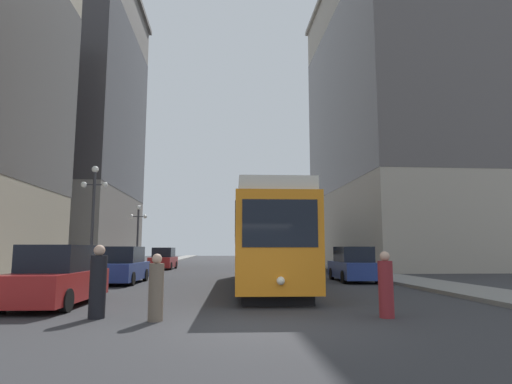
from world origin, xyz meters
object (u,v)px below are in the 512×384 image
at_px(transit_bus, 294,246).
at_px(pedestrian_crossing_near, 98,284).
at_px(lamp_post_left_far, 138,226).
at_px(streetcar, 263,240).
at_px(parked_car_right_far, 353,265).
at_px(pedestrian_on_sidewalk, 156,289).
at_px(pedestrian_crossing_far, 386,287).
at_px(parked_car_left_mid, 163,259).
at_px(lamp_post_left_near, 93,205).
at_px(parked_car_left_far, 57,277).
at_px(parked_car_left_near, 123,266).

distance_m(transit_bus, pedestrian_crossing_near, 25.27).
bearing_deg(lamp_post_left_far, streetcar, -60.75).
xyz_separation_m(transit_bus, pedestrian_crossing_near, (-8.88, -23.63, -1.11)).
bearing_deg(parked_car_right_far, pedestrian_on_sidewalk, 56.97).
height_order(pedestrian_crossing_far, pedestrian_on_sidewalk, pedestrian_crossing_far).
xyz_separation_m(transit_bus, parked_car_right_far, (1.13, -12.26, -1.10)).
bearing_deg(pedestrian_on_sidewalk, pedestrian_crossing_near, 81.03).
height_order(parked_car_left_mid, lamp_post_left_near, lamp_post_left_near).
relative_size(parked_car_left_far, pedestrian_on_sidewalk, 2.85).
bearing_deg(streetcar, parked_car_right_far, 30.07).
distance_m(transit_bus, lamp_post_left_near, 17.28).
distance_m(pedestrian_crossing_near, lamp_post_left_near, 13.07).
xyz_separation_m(streetcar, lamp_post_left_far, (-8.76, 15.65, 1.42)).
bearing_deg(parked_car_right_far, parked_car_left_mid, -48.27).
distance_m(pedestrian_crossing_near, pedestrian_crossing_far, 7.19).
xyz_separation_m(parked_car_left_mid, lamp_post_left_near, (-1.90, -13.91, 3.20)).
bearing_deg(pedestrian_crossing_near, parked_car_left_mid, 23.58).
xyz_separation_m(parked_car_left_far, pedestrian_crossing_near, (1.90, -2.47, -0.01)).
distance_m(parked_car_left_far, pedestrian_crossing_far, 9.54).
distance_m(parked_car_left_mid, lamp_post_left_near, 14.40).
height_order(pedestrian_crossing_far, lamp_post_left_far, lamp_post_left_far).
xyz_separation_m(parked_car_left_mid, lamp_post_left_far, (-1.90, -1.71, 2.68)).
bearing_deg(parked_car_left_near, parked_car_left_mid, 92.04).
bearing_deg(parked_car_left_mid, parked_car_left_near, -87.13).
height_order(streetcar, parked_car_left_far, streetcar).
height_order(parked_car_left_near, pedestrian_crossing_far, parked_car_left_near).
distance_m(parked_car_left_far, pedestrian_on_sidewalk, 4.54).
distance_m(parked_car_left_near, parked_car_right_far, 11.92).
bearing_deg(lamp_post_left_near, parked_car_left_far, -78.81).
distance_m(transit_bus, pedestrian_crossing_far, 24.20).
bearing_deg(pedestrian_on_sidewalk, parked_car_left_mid, 17.41).
height_order(parked_car_left_near, lamp_post_left_far, lamp_post_left_far).
xyz_separation_m(pedestrian_crossing_near, pedestrian_crossing_far, (7.17, -0.48, -0.08)).
xyz_separation_m(pedestrian_crossing_far, lamp_post_left_far, (-10.97, 24.76, 2.76)).
bearing_deg(pedestrian_crossing_far, parked_car_right_far, -72.31).
distance_m(parked_car_left_mid, pedestrian_on_sidewalk, 26.73).
bearing_deg(pedestrian_on_sidewalk, parked_car_right_far, -25.50).
bearing_deg(transit_bus, parked_car_left_mid, 169.81).
height_order(lamp_post_left_near, lamp_post_left_far, lamp_post_left_near).
relative_size(streetcar, parked_car_left_far, 3.33).
distance_m(parked_car_right_far, lamp_post_left_far, 19.10).
height_order(parked_car_left_far, lamp_post_left_far, lamp_post_left_far).
bearing_deg(parked_car_left_near, parked_car_left_far, -87.96).
bearing_deg(parked_car_left_far, parked_car_left_mid, 91.89).
xyz_separation_m(pedestrian_on_sidewalk, lamp_post_left_far, (-5.31, 24.81, 2.79)).
xyz_separation_m(parked_car_left_far, lamp_post_left_far, (-1.90, 21.81, 2.68)).
height_order(streetcar, parked_car_left_mid, streetcar).
bearing_deg(streetcar, transit_bus, 77.04).
bearing_deg(pedestrian_crossing_near, lamp_post_left_far, 28.30).
bearing_deg(pedestrian_crossing_near, transit_bus, -1.20).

